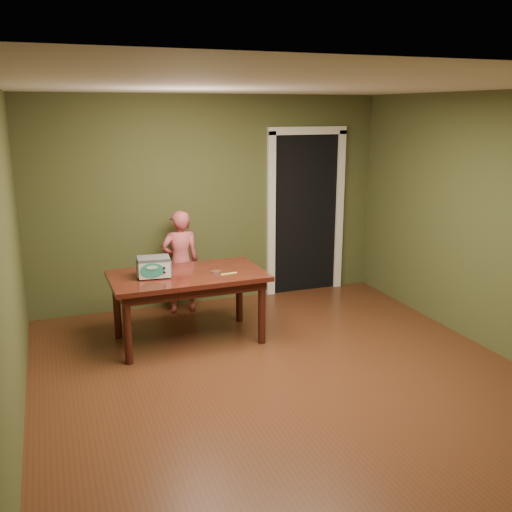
{
  "coord_description": "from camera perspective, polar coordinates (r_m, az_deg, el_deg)",
  "views": [
    {
      "loc": [
        -1.93,
        -4.33,
        2.42
      ],
      "look_at": [
        0.05,
        1.0,
        0.95
      ],
      "focal_mm": 40.0,
      "sensor_mm": 36.0,
      "label": 1
    }
  ],
  "objects": [
    {
      "name": "baking_pan",
      "position": [
        6.0,
        -4.02,
        -1.59
      ],
      "size": [
        0.1,
        0.1,
        0.02
      ],
      "color": "silver",
      "rests_on": "dining_table"
    },
    {
      "name": "spatula",
      "position": [
        5.95,
        -2.73,
        -1.77
      ],
      "size": [
        0.18,
        0.05,
        0.01
      ],
      "primitive_type": "cube",
      "rotation": [
        0.0,
        0.0,
        0.13
      ],
      "color": "#CFCB5A",
      "rests_on": "dining_table"
    },
    {
      "name": "child",
      "position": [
        6.92,
        -7.55,
        -0.61
      ],
      "size": [
        0.47,
        0.31,
        1.26
      ],
      "primitive_type": "imported",
      "rotation": [
        0.0,
        0.0,
        3.12
      ],
      "color": "#C95259",
      "rests_on": "floor"
    },
    {
      "name": "doorway",
      "position": [
        7.93,
        4.05,
        4.55
      ],
      "size": [
        1.1,
        0.66,
        2.25
      ],
      "color": "black",
      "rests_on": "ground"
    },
    {
      "name": "dining_table",
      "position": [
        6.04,
        -6.84,
        -2.66
      ],
      "size": [
        1.62,
        0.93,
        0.75
      ],
      "rotation": [
        0.0,
        0.0,
        0.02
      ],
      "color": "#36100C",
      "rests_on": "floor"
    },
    {
      "name": "toy_oven",
      "position": [
        5.9,
        -10.18,
        -1.02
      ],
      "size": [
        0.36,
        0.26,
        0.21
      ],
      "rotation": [
        0.0,
        0.0,
        -0.1
      ],
      "color": "#4C4F54",
      "rests_on": "dining_table"
    },
    {
      "name": "room_shell",
      "position": [
        4.79,
        3.66,
        5.92
      ],
      "size": [
        4.52,
        5.02,
        2.61
      ],
      "color": "#3F4826",
      "rests_on": "ground"
    },
    {
      "name": "floor",
      "position": [
        5.32,
        3.36,
        -12.57
      ],
      "size": [
        5.0,
        5.0,
        0.0
      ],
      "primitive_type": "plane",
      "color": "#4E2616",
      "rests_on": "ground"
    }
  ]
}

